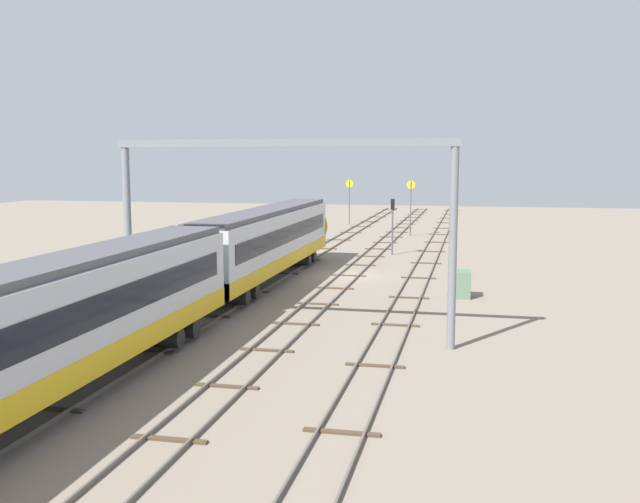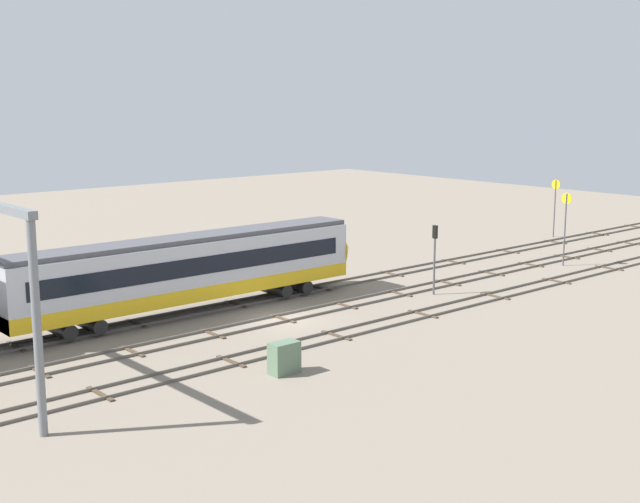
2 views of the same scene
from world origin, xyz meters
name	(u,v)px [view 2 (image 2 of 2)]	position (x,y,z in m)	size (l,w,h in m)	color
ground_plane	(283,319)	(0.00, 0.00, 0.00)	(155.01, 155.01, 0.00)	gray
track_near_foreground	(336,335)	(0.00, -4.92, 0.07)	(139.01, 2.40, 0.16)	#59544C
track_second_near	(283,318)	(0.00, 0.00, 0.07)	(139.01, 2.40, 0.16)	#59544C
track_with_train	(236,304)	(0.00, 4.92, 0.07)	(139.01, 2.40, 0.16)	#59544C
speed_sign_near_foreground	(555,200)	(39.13, 6.82, 3.59)	(0.14, 0.91, 5.58)	#4C4C51
speed_sign_mid_trackside	(565,220)	(27.54, -1.83, 3.74)	(0.14, 0.88, 5.90)	#4C4C51
signal_light_trackside_approach	(435,250)	(11.99, -1.69, 3.15)	(0.31, 0.32, 4.84)	#4C4C51
relay_cabinet	(284,358)	(-6.36, -8.10, 0.80)	(1.52, 0.85, 1.60)	#597259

